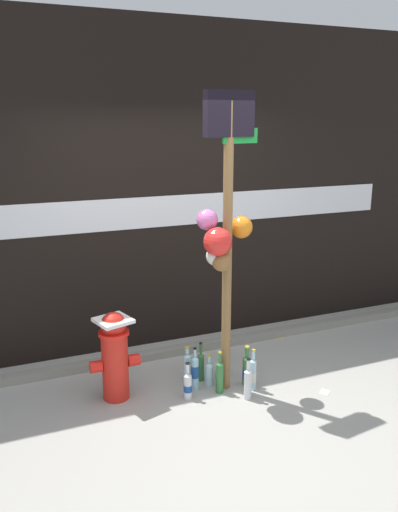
{
  "coord_description": "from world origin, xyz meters",
  "views": [
    {
      "loc": [
        -1.61,
        -3.47,
        2.37
      ],
      "look_at": [
        -0.04,
        0.36,
        1.26
      ],
      "focal_mm": 36.44,
      "sensor_mm": 36.0,
      "label": 1
    }
  ],
  "objects_px": {
    "bottle_5": "(195,372)",
    "bottle_8": "(209,373)",
    "bottle_2": "(248,382)",
    "bottle_1": "(253,374)",
    "bottle_4": "(220,376)",
    "bottle_6": "(223,362)",
    "bottle_9": "(201,366)",
    "bottle_7": "(188,385)",
    "memorial_post": "(224,220)",
    "bottle_3": "(247,370)",
    "fire_hydrant": "(115,354)",
    "bottle_0": "(187,366)"
  },
  "relations": [
    {
      "from": "bottle_5",
      "to": "bottle_6",
      "type": "height_order",
      "value": "bottle_5"
    },
    {
      "from": "bottle_2",
      "to": "bottle_8",
      "type": "relative_size",
      "value": 1.28
    },
    {
      "from": "fire_hydrant",
      "to": "bottle_0",
      "type": "xyz_separation_m",
      "value": [
        0.68,
        0.05,
        -0.27
      ]
    },
    {
      "from": "bottle_1",
      "to": "bottle_7",
      "type": "distance_m",
      "value": 0.6
    },
    {
      "from": "bottle_1",
      "to": "bottle_5",
      "type": "height_order",
      "value": "bottle_5"
    },
    {
      "from": "bottle_0",
      "to": "bottle_5",
      "type": "xyz_separation_m",
      "value": [
        0.01,
        -0.18,
        0.02
      ]
    },
    {
      "from": "bottle_3",
      "to": "bottle_8",
      "type": "xyz_separation_m",
      "value": [
        -0.32,
        0.11,
        -0.02
      ]
    },
    {
      "from": "bottle_0",
      "to": "bottle_2",
      "type": "height_order",
      "value": "bottle_2"
    },
    {
      "from": "bottle_3",
      "to": "bottle_4",
      "type": "relative_size",
      "value": 0.97
    },
    {
      "from": "fire_hydrant",
      "to": "bottle_6",
      "type": "relative_size",
      "value": 2.12
    },
    {
      "from": "bottle_9",
      "to": "fire_hydrant",
      "type": "bearing_deg",
      "value": -179.61
    },
    {
      "from": "bottle_5",
      "to": "bottle_6",
      "type": "relative_size",
      "value": 1.08
    },
    {
      "from": "bottle_6",
      "to": "bottle_2",
      "type": "bearing_deg",
      "value": -87.09
    },
    {
      "from": "bottle_1",
      "to": "bottle_6",
      "type": "relative_size",
      "value": 1.04
    },
    {
      "from": "bottle_1",
      "to": "bottle_6",
      "type": "bearing_deg",
      "value": 113.01
    },
    {
      "from": "bottle_6",
      "to": "bottle_9",
      "type": "xyz_separation_m",
      "value": [
        -0.23,
        0.0,
        0.01
      ]
    },
    {
      "from": "fire_hydrant",
      "to": "bottle_7",
      "type": "height_order",
      "value": "fire_hydrant"
    },
    {
      "from": "fire_hydrant",
      "to": "bottle_9",
      "type": "height_order",
      "value": "fire_hydrant"
    },
    {
      "from": "bottle_6",
      "to": "bottle_7",
      "type": "xyz_separation_m",
      "value": [
        -0.45,
        -0.25,
        -0.01
      ]
    },
    {
      "from": "bottle_3",
      "to": "bottle_4",
      "type": "bearing_deg",
      "value": -172.75
    },
    {
      "from": "fire_hydrant",
      "to": "bottle_1",
      "type": "height_order",
      "value": "fire_hydrant"
    },
    {
      "from": "bottle_1",
      "to": "bottle_4",
      "type": "relative_size",
      "value": 1.0
    },
    {
      "from": "fire_hydrant",
      "to": "bottle_9",
      "type": "xyz_separation_m",
      "value": [
        0.8,
        0.01,
        -0.27
      ]
    },
    {
      "from": "bottle_1",
      "to": "bottle_0",
      "type": "bearing_deg",
      "value": 142.53
    },
    {
      "from": "bottle_3",
      "to": "bottle_5",
      "type": "relative_size",
      "value": 0.93
    },
    {
      "from": "bottle_2",
      "to": "bottle_5",
      "type": "relative_size",
      "value": 0.94
    },
    {
      "from": "fire_hydrant",
      "to": "bottle_7",
      "type": "distance_m",
      "value": 0.69
    },
    {
      "from": "bottle_8",
      "to": "bottle_9",
      "type": "distance_m",
      "value": 0.12
    },
    {
      "from": "bottle_4",
      "to": "bottle_5",
      "type": "distance_m",
      "value": 0.22
    },
    {
      "from": "fire_hydrant",
      "to": "bottle_5",
      "type": "distance_m",
      "value": 0.74
    },
    {
      "from": "bottle_0",
      "to": "bottle_9",
      "type": "bearing_deg",
      "value": -18.41
    },
    {
      "from": "bottle_0",
      "to": "bottle_9",
      "type": "xyz_separation_m",
      "value": [
        0.12,
        -0.04,
        -0.0
      ]
    },
    {
      "from": "bottle_9",
      "to": "bottle_6",
      "type": "bearing_deg",
      "value": -1.09
    },
    {
      "from": "bottle_1",
      "to": "bottle_2",
      "type": "relative_size",
      "value": 1.02
    },
    {
      "from": "bottle_6",
      "to": "bottle_7",
      "type": "height_order",
      "value": "bottle_6"
    },
    {
      "from": "bottle_1",
      "to": "bottle_4",
      "type": "xyz_separation_m",
      "value": [
        -0.3,
        0.07,
        0.0
      ]
    },
    {
      "from": "bottle_2",
      "to": "bottle_7",
      "type": "distance_m",
      "value": 0.52
    },
    {
      "from": "memorial_post",
      "to": "bottle_8",
      "type": "bearing_deg",
      "value": 125.54
    },
    {
      "from": "bottle_5",
      "to": "fire_hydrant",
      "type": "bearing_deg",
      "value": 169.23
    },
    {
      "from": "memorial_post",
      "to": "fire_hydrant",
      "type": "xyz_separation_m",
      "value": [
        -0.91,
        0.22,
        -1.13
      ]
    },
    {
      "from": "fire_hydrant",
      "to": "bottle_1",
      "type": "relative_size",
      "value": 2.03
    },
    {
      "from": "bottle_0",
      "to": "bottle_6",
      "type": "xyz_separation_m",
      "value": [
        0.35,
        -0.04,
        -0.01
      ]
    },
    {
      "from": "memorial_post",
      "to": "bottle_8",
      "type": "relative_size",
      "value": 8.66
    },
    {
      "from": "bottle_5",
      "to": "bottle_8",
      "type": "xyz_separation_m",
      "value": [
        0.15,
        0.02,
        -0.05
      ]
    },
    {
      "from": "bottle_3",
      "to": "memorial_post",
      "type": "bearing_deg",
      "value": 179.11
    },
    {
      "from": "bottle_5",
      "to": "bottle_8",
      "type": "height_order",
      "value": "bottle_5"
    },
    {
      "from": "fire_hydrant",
      "to": "bottle_2",
      "type": "distance_m",
      "value": 1.17
    },
    {
      "from": "bottle_3",
      "to": "bottle_4",
      "type": "height_order",
      "value": "bottle_4"
    },
    {
      "from": "memorial_post",
      "to": "bottle_3",
      "type": "height_order",
      "value": "memorial_post"
    },
    {
      "from": "bottle_6",
      "to": "memorial_post",
      "type": "bearing_deg",
      "value": -117.26
    }
  ]
}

